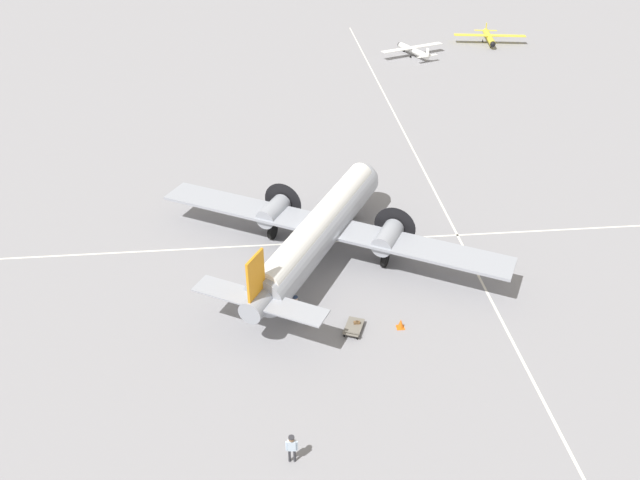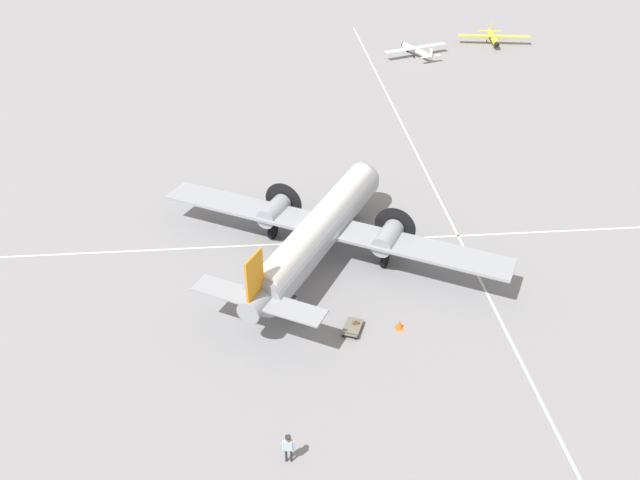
{
  "view_description": "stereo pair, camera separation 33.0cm",
  "coord_description": "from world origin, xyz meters",
  "views": [
    {
      "loc": [
        -3.26,
        -34.43,
        24.14
      ],
      "look_at": [
        0.0,
        0.0,
        1.63
      ],
      "focal_mm": 35.0,
      "sensor_mm": 36.0,
      "label": 1
    },
    {
      "loc": [
        -2.93,
        -34.46,
        24.14
      ],
      "look_at": [
        0.0,
        0.0,
        1.63
      ],
      "focal_mm": 35.0,
      "sensor_mm": 36.0,
      "label": 2
    }
  ],
  "objects": [
    {
      "name": "light_aircraft_distant",
      "position": [
        28.13,
        49.99,
        0.8
      ],
      "size": [
        9.72,
        7.3,
        1.89
      ],
      "rotation": [
        0.0,
        0.0,
        4.54
      ],
      "color": "yellow",
      "rests_on": "ground_plane"
    },
    {
      "name": "suitcase_upright_spare",
      "position": [
        1.48,
        -7.08,
        0.24
      ],
      "size": [
        0.37,
        0.16,
        0.52
      ],
      "color": "brown",
      "rests_on": "ground_plane"
    },
    {
      "name": "baggage_cart",
      "position": [
        1.26,
        -7.31,
        0.27
      ],
      "size": [
        1.49,
        1.86,
        0.56
      ],
      "rotation": [
        0.0,
        0.0,
        1.19
      ],
      "color": "#6B665B",
      "rests_on": "ground_plane"
    },
    {
      "name": "apron_line_northsouth",
      "position": [
        10.14,
        0.0,
        0.0
      ],
      "size": [
        0.16,
        120.0,
        0.01
      ],
      "color": "silver",
      "rests_on": "ground_plane"
    },
    {
      "name": "ground_plane",
      "position": [
        0.0,
        0.0,
        0.0
      ],
      "size": [
        300.0,
        300.0,
        0.0
      ],
      "primitive_type": "plane",
      "color": "gray"
    },
    {
      "name": "light_aircraft_taxiing",
      "position": [
        16.36,
        45.18,
        0.77
      ],
      "size": [
        8.74,
        6.76,
        1.79
      ],
      "rotation": [
        0.0,
        0.0,
        1.96
      ],
      "color": "white",
      "rests_on": "ground_plane"
    },
    {
      "name": "crew_foreground",
      "position": [
        -2.79,
        -15.94,
        1.04
      ],
      "size": [
        0.56,
        0.3,
        1.66
      ],
      "rotation": [
        0.0,
        0.0,
        -0.1
      ],
      "color": "#2D2D33",
      "rests_on": "ground_plane"
    },
    {
      "name": "traffic_cone",
      "position": [
        4.03,
        -7.3,
        0.29
      ],
      "size": [
        0.46,
        0.46,
        0.61
      ],
      "color": "orange",
      "rests_on": "ground_plane"
    },
    {
      "name": "airliner_main",
      "position": [
        0.2,
        0.35,
        2.49
      ],
      "size": [
        22.8,
        18.0,
        5.68
      ],
      "rotation": [
        0.0,
        0.0,
        1.06
      ],
      "color": "#9399A3",
      "rests_on": "ground_plane"
    },
    {
      "name": "passenger_boarding",
      "position": [
        -2.0,
        -6.02,
        1.09
      ],
      "size": [
        0.4,
        0.5,
        1.73
      ],
      "rotation": [
        0.0,
        0.0,
        2.17
      ],
      "color": "navy",
      "rests_on": "ground_plane"
    },
    {
      "name": "apron_line_eastwest",
      "position": [
        0.0,
        2.2,
        0.0
      ],
      "size": [
        120.0,
        0.16,
        0.01
      ],
      "color": "silver",
      "rests_on": "ground_plane"
    },
    {
      "name": "suitcase_near_door",
      "position": [
        -1.28,
        -6.43,
        0.24
      ],
      "size": [
        0.43,
        0.13,
        0.52
      ],
      "color": "brown",
      "rests_on": "ground_plane"
    }
  ]
}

